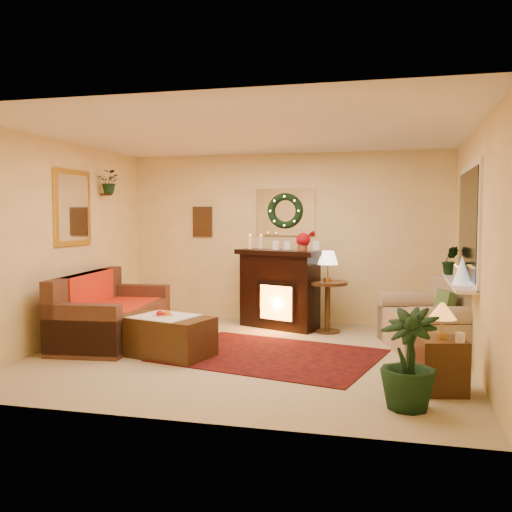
% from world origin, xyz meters
% --- Properties ---
extents(floor, '(5.00, 5.00, 0.00)m').
position_xyz_m(floor, '(0.00, 0.00, 0.00)').
color(floor, beige).
rests_on(floor, ground).
extents(ceiling, '(5.00, 5.00, 0.00)m').
position_xyz_m(ceiling, '(0.00, 0.00, 2.60)').
color(ceiling, white).
rests_on(ceiling, ground).
extents(wall_back, '(5.00, 5.00, 0.00)m').
position_xyz_m(wall_back, '(0.00, 2.25, 1.30)').
color(wall_back, '#EFD88C').
rests_on(wall_back, ground).
extents(wall_front, '(5.00, 5.00, 0.00)m').
position_xyz_m(wall_front, '(0.00, -2.25, 1.30)').
color(wall_front, '#EFD88C').
rests_on(wall_front, ground).
extents(wall_left, '(4.50, 4.50, 0.00)m').
position_xyz_m(wall_left, '(-2.50, 0.00, 1.30)').
color(wall_left, '#EFD88C').
rests_on(wall_left, ground).
extents(wall_right, '(4.50, 4.50, 0.00)m').
position_xyz_m(wall_right, '(2.50, 0.00, 1.30)').
color(wall_right, '#EFD88C').
rests_on(wall_right, ground).
extents(area_rug, '(2.74, 2.29, 0.01)m').
position_xyz_m(area_rug, '(0.27, 0.02, 0.01)').
color(area_rug, maroon).
rests_on(area_rug, floor).
extents(sofa, '(1.11, 2.15, 0.89)m').
position_xyz_m(sofa, '(-1.92, 0.31, 0.43)').
color(sofa, '#3C2512').
rests_on(sofa, floor).
extents(red_throw, '(0.82, 1.33, 0.02)m').
position_xyz_m(red_throw, '(-1.96, 0.48, 0.46)').
color(red_throw, red).
rests_on(red_throw, sofa).
extents(fireplace, '(1.23, 0.79, 1.08)m').
position_xyz_m(fireplace, '(0.02, 1.68, 0.55)').
color(fireplace, black).
rests_on(fireplace, floor).
extents(poinsettia, '(0.20, 0.20, 0.20)m').
position_xyz_m(poinsettia, '(0.37, 1.66, 1.30)').
color(poinsettia, '#A30411').
rests_on(poinsettia, fireplace).
extents(mantel_candle_a, '(0.07, 0.07, 0.20)m').
position_xyz_m(mantel_candle_a, '(-0.40, 1.63, 1.26)').
color(mantel_candle_a, silver).
rests_on(mantel_candle_a, fireplace).
extents(mantel_candle_b, '(0.06, 0.06, 0.19)m').
position_xyz_m(mantel_candle_b, '(-0.26, 1.68, 1.26)').
color(mantel_candle_b, beige).
rests_on(mantel_candle_b, fireplace).
extents(mantel_mirror, '(0.92, 0.02, 0.72)m').
position_xyz_m(mantel_mirror, '(0.00, 2.23, 1.70)').
color(mantel_mirror, white).
rests_on(mantel_mirror, wall_back).
extents(wreath, '(0.55, 0.11, 0.55)m').
position_xyz_m(wreath, '(0.00, 2.19, 1.72)').
color(wreath, '#194719').
rests_on(wreath, wall_back).
extents(wall_art, '(0.32, 0.03, 0.48)m').
position_xyz_m(wall_art, '(-1.35, 2.23, 1.55)').
color(wall_art, '#381E11').
rests_on(wall_art, wall_back).
extents(gold_mirror, '(0.03, 0.84, 1.00)m').
position_xyz_m(gold_mirror, '(-2.48, 0.30, 1.75)').
color(gold_mirror, gold).
rests_on(gold_mirror, wall_left).
extents(hanging_plant, '(0.33, 0.28, 0.36)m').
position_xyz_m(hanging_plant, '(-2.34, 1.05, 1.97)').
color(hanging_plant, '#194719').
rests_on(hanging_plant, wall_left).
extents(loveseat, '(1.25, 1.67, 0.86)m').
position_xyz_m(loveseat, '(2.06, 0.77, 0.42)').
color(loveseat, tan).
rests_on(loveseat, floor).
extents(window_frame, '(0.03, 1.86, 1.36)m').
position_xyz_m(window_frame, '(2.48, 0.55, 1.55)').
color(window_frame, white).
rests_on(window_frame, wall_right).
extents(window_glass, '(0.02, 1.70, 1.22)m').
position_xyz_m(window_glass, '(2.47, 0.55, 1.55)').
color(window_glass, black).
rests_on(window_glass, wall_right).
extents(window_sill, '(0.22, 1.86, 0.04)m').
position_xyz_m(window_sill, '(2.38, 0.55, 0.87)').
color(window_sill, white).
rests_on(window_sill, wall_right).
extents(mini_tree, '(0.21, 0.21, 0.32)m').
position_xyz_m(mini_tree, '(2.37, 0.10, 1.04)').
color(mini_tree, silver).
rests_on(mini_tree, window_sill).
extents(sill_plant, '(0.26, 0.21, 0.48)m').
position_xyz_m(sill_plant, '(2.35, 1.23, 1.08)').
color(sill_plant, black).
rests_on(sill_plant, window_sill).
extents(side_table_round, '(0.57, 0.57, 0.72)m').
position_xyz_m(side_table_round, '(0.75, 1.54, 0.33)').
color(side_table_round, black).
rests_on(side_table_round, floor).
extents(lamp_cream, '(0.29, 0.29, 0.44)m').
position_xyz_m(lamp_cream, '(0.74, 1.54, 0.88)').
color(lamp_cream, '#FFE7C1').
rests_on(lamp_cream, side_table_round).
extents(end_table_square, '(0.49, 0.49, 0.51)m').
position_xyz_m(end_table_square, '(2.10, -0.96, 0.27)').
color(end_table_square, black).
rests_on(end_table_square, floor).
extents(lamp_tiffany, '(0.26, 0.26, 0.38)m').
position_xyz_m(lamp_tiffany, '(2.10, -0.98, 0.74)').
color(lamp_tiffany, '#FEAF1E').
rests_on(lamp_tiffany, end_table_square).
extents(coffee_table, '(1.23, 0.88, 0.46)m').
position_xyz_m(coffee_table, '(-0.95, -0.28, 0.21)').
color(coffee_table, black).
rests_on(coffee_table, floor).
extents(fruit_bowl, '(0.26, 0.26, 0.06)m').
position_xyz_m(fruit_bowl, '(-0.97, -0.27, 0.45)').
color(fruit_bowl, silver).
rests_on(fruit_bowl, coffee_table).
extents(floor_palm, '(1.91, 1.91, 2.58)m').
position_xyz_m(floor_palm, '(1.79, -1.51, 0.45)').
color(floor_palm, black).
rests_on(floor_palm, floor).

